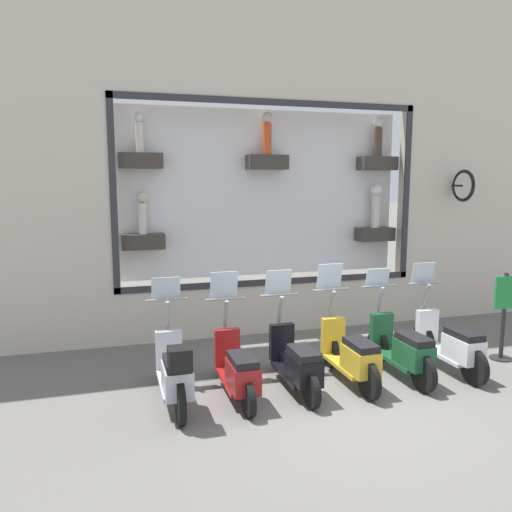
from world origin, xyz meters
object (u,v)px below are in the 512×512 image
object	(u,v)px
scooter_black_3	(296,363)
scooter_red_4	(238,369)
scooter_white_0	(451,345)
shop_sign_post	(504,314)
scooter_yellow_2	(351,355)
scooter_green_1	(403,350)
scooter_silver_5	(175,372)

from	to	relation	value
scooter_black_3	scooter_red_4	distance (m)	0.87
scooter_white_0	scooter_black_3	bearing A→B (deg)	90.13
scooter_black_3	shop_sign_post	world-z (taller)	scooter_black_3
scooter_yellow_2	scooter_red_4	world-z (taller)	scooter_yellow_2
scooter_green_1	scooter_silver_5	bearing A→B (deg)	90.93
scooter_green_1	scooter_silver_5	xyz separation A→B (m)	(-0.06, 3.46, 0.04)
scooter_white_0	scooter_silver_5	distance (m)	4.33
scooter_red_4	shop_sign_post	xyz separation A→B (m)	(0.24, -4.67, 0.37)
scooter_white_0	scooter_red_4	xyz separation A→B (m)	(-0.01, 3.46, -0.03)
scooter_white_0	scooter_red_4	world-z (taller)	scooter_red_4
scooter_white_0	scooter_black_3	xyz separation A→B (m)	(-0.01, 2.60, -0.02)
scooter_green_1	shop_sign_post	bearing A→B (deg)	-83.45
scooter_green_1	scooter_yellow_2	size ratio (longest dim) A/B	1.00
scooter_yellow_2	scooter_black_3	world-z (taller)	scooter_yellow_2
scooter_green_1	scooter_yellow_2	bearing A→B (deg)	89.86
scooter_white_0	scooter_green_1	bearing A→B (deg)	90.09
scooter_white_0	scooter_silver_5	bearing A→B (deg)	90.76
scooter_green_1	scooter_yellow_2	distance (m)	0.87
shop_sign_post	scooter_white_0	bearing A→B (deg)	101.10
scooter_silver_5	scooter_yellow_2	bearing A→B (deg)	-88.71
scooter_green_1	shop_sign_post	world-z (taller)	scooter_green_1
scooter_white_0	shop_sign_post	distance (m)	1.27
scooter_yellow_2	shop_sign_post	size ratio (longest dim) A/B	1.22
scooter_yellow_2	scooter_black_3	distance (m)	0.87
scooter_silver_5	shop_sign_post	size ratio (longest dim) A/B	1.22
scooter_green_1	scooter_black_3	distance (m)	1.73
scooter_green_1	scooter_yellow_2	world-z (taller)	scooter_yellow_2
scooter_white_0	scooter_yellow_2	bearing A→B (deg)	89.98
scooter_green_1	scooter_silver_5	world-z (taller)	scooter_silver_5
scooter_green_1	scooter_black_3	size ratio (longest dim) A/B	1.01
scooter_white_0	scooter_black_3	distance (m)	2.60
shop_sign_post	scooter_red_4	bearing A→B (deg)	92.97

